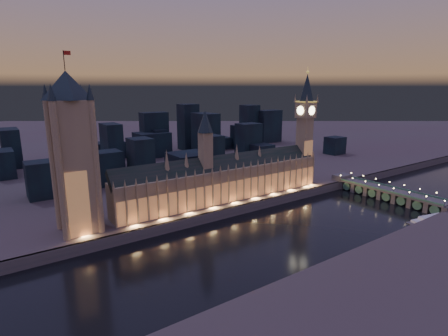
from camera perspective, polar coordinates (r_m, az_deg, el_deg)
ground_plane at (r=259.19m, az=6.12°, el=-10.66°), size 2000.00×2000.00×0.00m
north_bank at (r=722.74m, az=-21.87°, el=4.23°), size 2000.00×960.00×8.00m
embankment_wall at (r=287.53m, az=0.77°, el=-7.27°), size 2000.00×2.50×8.00m
palace_of_westminster at (r=302.68m, az=0.13°, el=-1.77°), size 202.00×21.66×78.00m
victoria_tower at (r=247.71m, az=-23.48°, el=3.28°), size 31.68×31.68×118.07m
elizabeth_tower at (r=358.74m, az=13.14°, el=7.69°), size 18.00×18.00×115.03m
westminster_bridge at (r=366.29m, az=24.66°, el=-3.65°), size 18.61×113.00×15.90m
river_boat at (r=325.33m, az=30.81°, el=-7.20°), size 46.03×19.53×4.50m
city_backdrop at (r=476.55m, az=-9.58°, el=4.10°), size 492.36×215.63×70.16m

